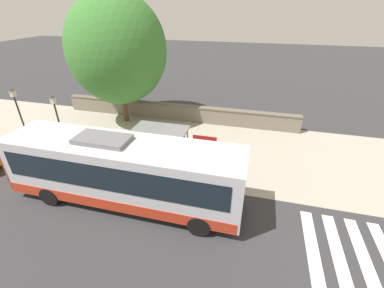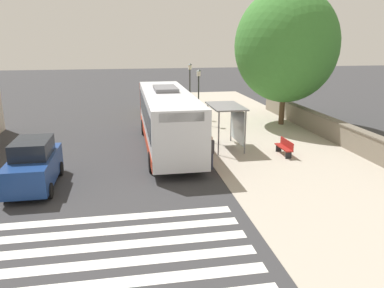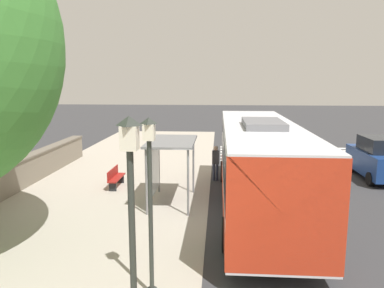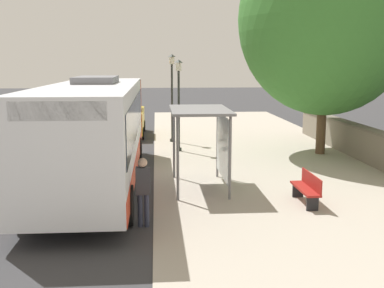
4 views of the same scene
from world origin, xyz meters
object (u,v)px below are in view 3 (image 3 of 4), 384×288
(pedestrian, at_px, (216,160))
(bench, at_px, (115,177))
(bus, at_px, (259,163))
(street_lamp_far, at_px, (132,235))
(parked_car_far_lane, at_px, (378,159))
(street_lamp_near, at_px, (150,193))
(bus_shelter, at_px, (168,151))

(pedestrian, height_order, bench, pedestrian)
(bus, relative_size, pedestrian, 6.66)
(bus, height_order, bench, bus)
(bus, distance_m, bench, 6.83)
(bus, distance_m, pedestrian, 4.54)
(bench, height_order, street_lamp_far, street_lamp_far)
(parked_car_far_lane, bearing_deg, street_lamp_near, -130.57)
(bench, distance_m, parked_car_far_lane, 12.76)
(bus_shelter, relative_size, bench, 1.87)
(bus, distance_m, street_lamp_near, 6.60)
(bus, height_order, parked_car_far_lane, bus)
(bus_shelter, relative_size, street_lamp_near, 0.76)
(bus, relative_size, bench, 6.82)
(pedestrian, xyz_separation_m, street_lamp_far, (-1.14, -12.60, 1.58))
(parked_car_far_lane, bearing_deg, street_lamp_far, -124.07)
(bench, bearing_deg, bus, -23.01)
(parked_car_far_lane, bearing_deg, bus, -141.57)
(bus_shelter, bearing_deg, street_lamp_far, -85.49)
(bus_shelter, bearing_deg, parked_car_far_lane, 24.20)
(street_lamp_near, distance_m, street_lamp_far, 2.60)
(pedestrian, xyz_separation_m, parked_car_far_lane, (7.98, 0.88, 0.00))
(bus, bearing_deg, parked_car_far_lane, 38.43)
(pedestrian, distance_m, street_lamp_near, 10.20)
(bus_shelter, distance_m, parked_car_far_lane, 10.83)
(bench, relative_size, parked_car_far_lane, 0.40)
(bus, bearing_deg, pedestrian, 111.39)
(bus_shelter, distance_m, pedestrian, 4.15)
(bus, xyz_separation_m, pedestrian, (-1.63, 4.16, -0.81))
(bus_shelter, relative_size, pedestrian, 1.82)
(bench, bearing_deg, street_lamp_near, -69.36)
(street_lamp_far, bearing_deg, bench, 107.10)
(bus_shelter, xyz_separation_m, pedestrian, (1.85, 3.54, -1.11))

